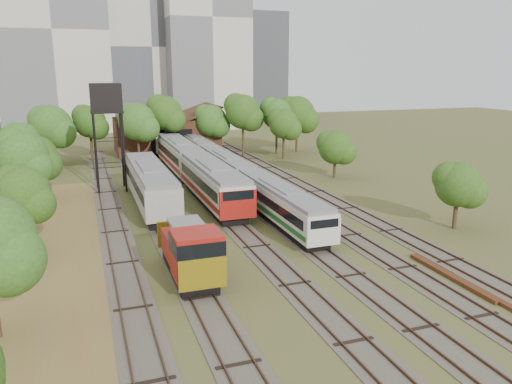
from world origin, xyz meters
name	(u,v)px	position (x,y,z in m)	size (l,w,h in m)	color
ground	(348,302)	(0.00, 0.00, 0.00)	(240.00, 240.00, 0.00)	#475123
dry_grass_patch	(26,289)	(-18.00, 8.00, 0.02)	(14.00, 60.00, 0.04)	brown
tracks	(223,199)	(-0.67, 25.00, 0.04)	(24.60, 80.00, 0.19)	#4C473D
railcar_red_set	(194,168)	(-2.00, 32.38, 2.13)	(3.26, 34.58, 4.04)	black
railcar_green_set	(226,168)	(2.00, 33.16, 1.76)	(2.69, 52.07, 3.32)	black
railcar_rear	(159,139)	(-2.00, 59.63, 2.01)	(3.08, 16.08, 3.81)	black
shunter_locomotive	(191,254)	(-8.00, 5.96, 1.85)	(2.91, 8.10, 3.81)	black
old_grey_coach	(150,184)	(-8.00, 25.19, 2.19)	(3.25, 18.00, 4.02)	black
water_tower	(106,101)	(-11.24, 33.40, 9.93)	(3.41, 3.41, 11.78)	black
rail_pile_near	(451,277)	(8.00, 0.72, 0.13)	(0.53, 7.97, 0.27)	#542E18
rail_pile_far	(492,297)	(8.20, -2.54, 0.11)	(0.43, 6.86, 0.22)	#542E18
maintenance_shed	(166,134)	(-1.00, 57.98, 2.91)	(16.45, 11.55, 7.58)	#3B2515
tree_band_left	(17,172)	(-19.06, 18.96, 5.38)	(7.25, 66.04, 8.74)	#382616
tree_band_far	(191,118)	(1.62, 50.76, 6.13)	(42.88, 8.79, 9.51)	#382616
tree_band_right	(332,143)	(15.10, 30.96, 4.41)	(5.35, 40.14, 7.51)	#382616
tower_left	(53,31)	(-18.00, 95.00, 21.00)	(22.00, 16.00, 42.00)	beige
tower_centre	(147,48)	(2.00, 100.00, 18.00)	(20.00, 18.00, 36.00)	beige
tower_right	(204,20)	(14.00, 92.00, 24.00)	(18.00, 16.00, 48.00)	beige
tower_far_right	(260,66)	(34.00, 110.00, 14.00)	(12.00, 12.00, 28.00)	#404348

